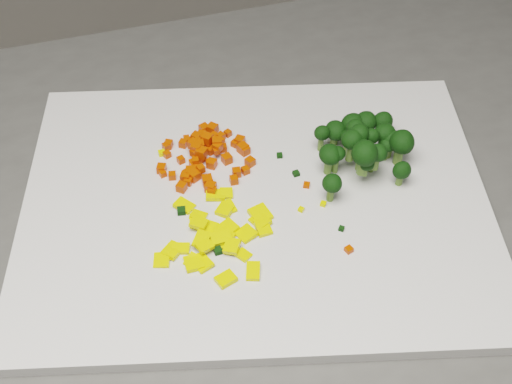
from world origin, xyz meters
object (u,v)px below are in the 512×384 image
object	(u,v)px
carrot_pile	(204,151)
cutting_board	(256,203)
broccoli_pile	(361,149)
pepper_pile	(220,234)

from	to	relation	value
carrot_pile	cutting_board	bearing A→B (deg)	-62.18
broccoli_pile	carrot_pile	bearing A→B (deg)	158.19
cutting_board	carrot_pile	xyz separation A→B (m)	(-0.04, 0.07, 0.02)
cutting_board	pepper_pile	size ratio (longest dim) A/B	3.88
pepper_pile	broccoli_pile	xyz separation A→B (m)	(0.17, 0.05, 0.02)
pepper_pile	broccoli_pile	size ratio (longest dim) A/B	0.97
carrot_pile	pepper_pile	bearing A→B (deg)	-96.33
carrot_pile	pepper_pile	world-z (taller)	carrot_pile
carrot_pile	broccoli_pile	world-z (taller)	broccoli_pile
broccoli_pile	cutting_board	bearing A→B (deg)	-176.02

